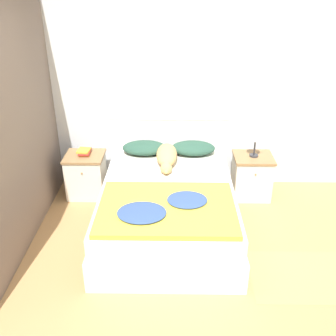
# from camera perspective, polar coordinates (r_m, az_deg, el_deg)

# --- Properties ---
(ground_plane) EXTENTS (16.00, 16.00, 0.00)m
(ground_plane) POSITION_cam_1_polar(r_m,az_deg,el_deg) (3.80, -0.15, -17.29)
(ground_plane) COLOR tan
(wall_back) EXTENTS (9.00, 0.06, 2.55)m
(wall_back) POSITION_cam_1_polar(r_m,az_deg,el_deg) (5.05, 0.27, 11.05)
(wall_back) COLOR silver
(wall_back) RESTS_ON ground_plane
(wall_side_left) EXTENTS (0.06, 3.10, 2.55)m
(wall_side_left) POSITION_cam_1_polar(r_m,az_deg,el_deg) (4.32, -20.61, 6.54)
(wall_side_left) COLOR #706056
(wall_side_left) RESTS_ON ground_plane
(bed) EXTENTS (1.47, 2.08, 0.56)m
(bed) POSITION_cam_1_polar(r_m,az_deg,el_deg) (4.41, -0.04, -5.68)
(bed) COLOR white
(bed) RESTS_ON ground_plane
(headboard) EXTENTS (1.55, 0.06, 0.97)m
(headboard) POSITION_cam_1_polar(r_m,az_deg,el_deg) (5.25, 0.15, 2.71)
(headboard) COLOR white
(headboard) RESTS_ON ground_plane
(nightstand_left) EXTENTS (0.49, 0.45, 0.56)m
(nightstand_left) POSITION_cam_1_polar(r_m,az_deg,el_deg) (5.18, -11.79, -0.98)
(nightstand_left) COLOR silver
(nightstand_left) RESTS_ON ground_plane
(nightstand_right) EXTENTS (0.49, 0.45, 0.56)m
(nightstand_right) POSITION_cam_1_polar(r_m,az_deg,el_deg) (5.15, 12.03, -1.15)
(nightstand_right) COLOR silver
(nightstand_right) RESTS_ON ground_plane
(pillow_left) EXTENTS (0.56, 0.35, 0.16)m
(pillow_left) POSITION_cam_1_polar(r_m,az_deg,el_deg) (4.98, -3.43, 2.95)
(pillow_left) COLOR #284C3D
(pillow_left) RESTS_ON bed
(pillow_right) EXTENTS (0.56, 0.35, 0.16)m
(pillow_right) POSITION_cam_1_polar(r_m,az_deg,el_deg) (4.97, 3.66, 2.90)
(pillow_right) COLOR #284C3D
(pillow_right) RESTS_ON bed
(quilt) EXTENTS (1.32, 0.96, 0.09)m
(quilt) POSITION_cam_1_polar(r_m,az_deg,el_deg) (3.81, -0.33, -5.84)
(quilt) COLOR yellow
(quilt) RESTS_ON bed
(dog) EXTENTS (0.25, 0.79, 0.18)m
(dog) POSITION_cam_1_polar(r_m,az_deg,el_deg) (4.73, -0.18, 1.77)
(dog) COLOR tan
(dog) RESTS_ON bed
(book_stack) EXTENTS (0.16, 0.22, 0.06)m
(book_stack) POSITION_cam_1_polar(r_m,az_deg,el_deg) (5.07, -12.02, 2.32)
(book_stack) COLOR orange
(book_stack) RESTS_ON nightstand_left
(table_lamp) EXTENTS (0.18, 0.18, 0.36)m
(table_lamp) POSITION_cam_1_polar(r_m,az_deg,el_deg) (4.93, 12.63, 4.56)
(table_lamp) COLOR #2D2D33
(table_lamp) RESTS_ON nightstand_right
(rug) EXTENTS (1.08, 0.74, 0.00)m
(rug) POSITION_cam_1_polar(r_m,az_deg,el_deg) (4.15, 19.32, -14.59)
(rug) COLOR tan
(rug) RESTS_ON ground_plane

